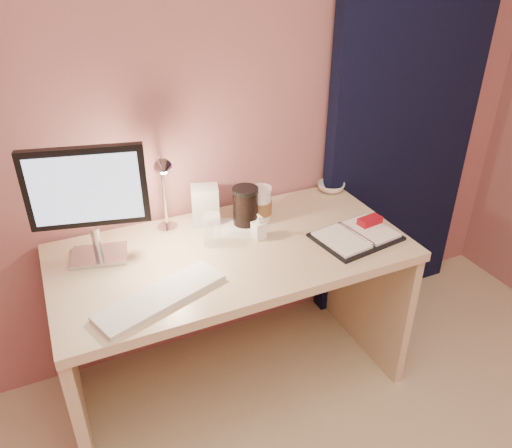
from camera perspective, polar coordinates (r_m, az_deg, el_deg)
name	(u,v)px	position (r m, az deg, el deg)	size (l,w,h in m)	color
room	(392,99)	(2.52, 15.25, 13.58)	(3.50, 3.50, 3.50)	#C6B28E
desk	(227,284)	(2.17, -3.34, -6.91)	(1.40, 0.70, 0.73)	#C9B18E
monitor	(88,194)	(1.89, -18.63, 3.24)	(0.42, 0.19, 0.45)	silver
keyboard	(161,297)	(1.74, -10.79, -8.19)	(0.46, 0.14, 0.02)	silver
planner	(357,235)	(2.09, 11.50, -1.20)	(0.36, 0.29, 0.05)	black
paper_b	(233,228)	(2.12, -2.62, -0.46)	(0.17, 0.17, 0.00)	white
coffee_cup	(261,204)	(2.15, 0.58, 2.25)	(0.09, 0.09, 0.15)	white
clear_cup	(212,230)	(1.98, -5.09, -0.65)	(0.07, 0.07, 0.13)	white
bowl	(331,187)	(2.45, 8.59, 4.20)	(0.13, 0.13, 0.04)	white
lotion_bottle	(259,227)	(2.02, 0.31, -0.29)	(0.05, 0.05, 0.11)	white
dark_jar	(245,208)	(2.11, -1.21, 1.85)	(0.11, 0.11, 0.15)	black
product_box	(205,205)	(2.13, -5.82, 2.17)	(0.11, 0.09, 0.17)	silver
desk_lamp	(173,187)	(1.96, -9.45, 4.14)	(0.11, 0.23, 0.37)	silver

